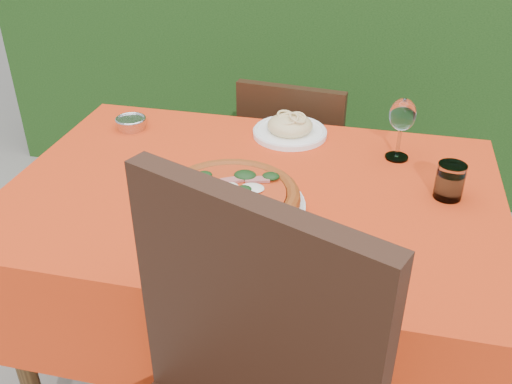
% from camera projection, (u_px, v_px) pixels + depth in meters
% --- Properties ---
extents(dining_table, '(1.26, 0.86, 0.75)m').
position_uv_depth(dining_table, '(253.00, 236.00, 1.54)').
color(dining_table, '#422C15').
rests_on(dining_table, ground).
extents(chair_far, '(0.41, 0.41, 0.83)m').
position_uv_depth(chair_far, '(295.00, 168.00, 2.13)').
color(chair_far, black).
rests_on(chair_far, ground).
extents(pizza_plate, '(0.36, 0.36, 0.07)m').
position_uv_depth(pizza_plate, '(230.00, 199.00, 1.36)').
color(pizza_plate, silver).
rests_on(pizza_plate, dining_table).
extents(pasta_plate, '(0.22, 0.22, 0.06)m').
position_uv_depth(pasta_plate, '(290.00, 128.00, 1.72)').
color(pasta_plate, white).
rests_on(pasta_plate, dining_table).
extents(water_glass, '(0.07, 0.07, 0.09)m').
position_uv_depth(water_glass, '(450.00, 183.00, 1.41)').
color(water_glass, silver).
rests_on(water_glass, dining_table).
extents(wine_glass, '(0.07, 0.07, 0.18)m').
position_uv_depth(wine_glass, '(402.00, 117.00, 1.54)').
color(wine_glass, white).
rests_on(wine_glass, dining_table).
extents(fork, '(0.05, 0.19, 0.00)m').
position_uv_depth(fork, '(147.00, 178.00, 1.50)').
color(fork, silver).
rests_on(fork, dining_table).
extents(steel_ramekin, '(0.09, 0.09, 0.03)m').
position_uv_depth(steel_ramekin, '(131.00, 124.00, 1.77)').
color(steel_ramekin, silver).
rests_on(steel_ramekin, dining_table).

